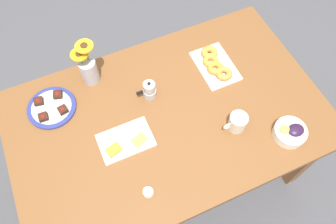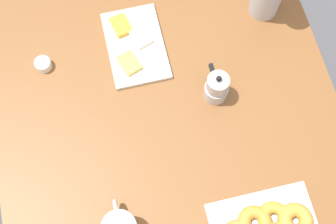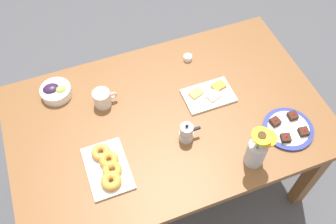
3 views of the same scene
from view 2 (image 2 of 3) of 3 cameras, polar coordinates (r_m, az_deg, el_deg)
ground_plane at (r=2.06m, az=-0.00°, el=-7.54°), size 6.00×6.00×0.00m
dining_table at (r=1.43m, az=-0.00°, el=-1.74°), size 1.60×1.00×0.74m
cheese_platter at (r=1.44m, az=-4.11°, el=8.21°), size 0.26×0.17×0.03m
jam_cup_honey at (r=1.45m, az=-14.98°, el=5.66°), size 0.05×0.05×0.03m
moka_pot at (r=1.34m, az=5.96°, el=2.99°), size 0.11×0.07×0.12m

